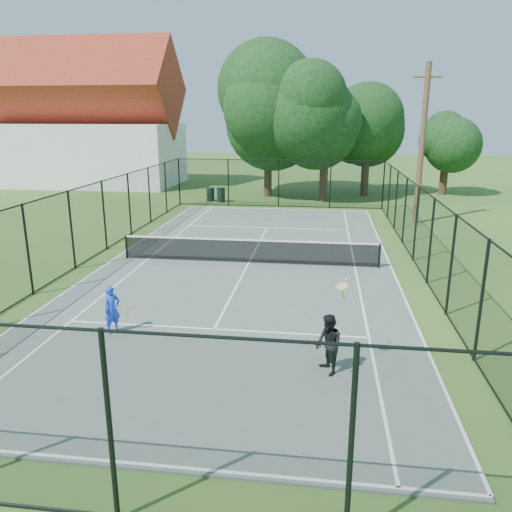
# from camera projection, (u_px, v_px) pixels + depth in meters

# --- Properties ---
(ground) EXTENTS (120.00, 120.00, 0.00)m
(ground) POSITION_uv_depth(u_px,v_px,m) (249.00, 264.00, 19.63)
(ground) COLOR #2E5A1E
(tennis_court) EXTENTS (11.00, 24.00, 0.06)m
(tennis_court) POSITION_uv_depth(u_px,v_px,m) (249.00, 263.00, 19.62)
(tennis_court) COLOR #526158
(tennis_court) RESTS_ON ground
(tennis_net) EXTENTS (10.08, 0.08, 0.95)m
(tennis_net) POSITION_uv_depth(u_px,v_px,m) (249.00, 250.00, 19.47)
(tennis_net) COLOR black
(tennis_net) RESTS_ON tennis_court
(fence) EXTENTS (13.10, 26.10, 3.00)m
(fence) POSITION_uv_depth(u_px,v_px,m) (249.00, 227.00, 19.22)
(fence) COLOR black
(fence) RESTS_ON ground
(tree_near_left) EXTENTS (7.41, 7.41, 9.66)m
(tree_near_left) POSITION_uv_depth(u_px,v_px,m) (268.00, 111.00, 34.62)
(tree_near_left) COLOR #332114
(tree_near_left) RESTS_ON ground
(tree_near_mid) EXTENTS (6.61, 6.61, 8.64)m
(tree_near_mid) POSITION_uv_depth(u_px,v_px,m) (326.00, 121.00, 32.63)
(tree_near_mid) COLOR #332114
(tree_near_mid) RESTS_ON ground
(tree_near_right) EXTENTS (5.84, 5.84, 8.06)m
(tree_near_right) POSITION_uv_depth(u_px,v_px,m) (368.00, 123.00, 35.20)
(tree_near_right) COLOR #332114
(tree_near_right) RESTS_ON ground
(tree_far_right) EXTENTS (4.21, 4.21, 5.57)m
(tree_far_right) POSITION_uv_depth(u_px,v_px,m) (447.00, 147.00, 36.12)
(tree_far_right) COLOR #332114
(tree_far_right) RESTS_ON ground
(building) EXTENTS (15.30, 8.15, 11.87)m
(building) POSITION_uv_depth(u_px,v_px,m) (85.00, 125.00, 41.44)
(building) COLOR silver
(building) RESTS_ON ground
(trash_bin_left) EXTENTS (0.58, 0.58, 0.90)m
(trash_bin_left) POSITION_uv_depth(u_px,v_px,m) (210.00, 194.00, 34.11)
(trash_bin_left) COLOR black
(trash_bin_left) RESTS_ON ground
(trash_bin_right) EXTENTS (0.58, 0.58, 0.96)m
(trash_bin_right) POSITION_uv_depth(u_px,v_px,m) (221.00, 195.00, 33.68)
(trash_bin_right) COLOR black
(trash_bin_right) RESTS_ON ground
(utility_pole) EXTENTS (1.40, 0.30, 8.27)m
(utility_pole) POSITION_uv_depth(u_px,v_px,m) (422.00, 144.00, 26.08)
(utility_pole) COLOR #4C3823
(utility_pole) RESTS_ON ground
(player_blue) EXTENTS (0.85, 0.56, 1.29)m
(player_blue) POSITION_uv_depth(u_px,v_px,m) (112.00, 310.00, 13.16)
(player_blue) COLOR blue
(player_blue) RESTS_ON tennis_court
(player_black) EXTENTS (0.78, 1.08, 2.05)m
(player_black) POSITION_uv_depth(u_px,v_px,m) (329.00, 344.00, 11.03)
(player_black) COLOR black
(player_black) RESTS_ON tennis_court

